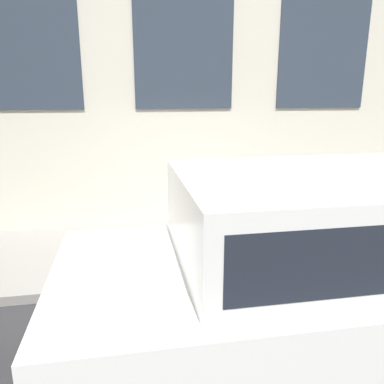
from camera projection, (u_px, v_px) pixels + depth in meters
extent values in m
plane|color=#2D2D30|center=(213.00, 288.00, 4.99)|extent=(80.00, 80.00, 0.00)
cube|color=gray|center=(196.00, 247.00, 6.14)|extent=(2.44, 60.00, 0.13)
cube|color=#2D3847|center=(324.00, 51.00, 6.91)|extent=(0.03, 1.74, 2.04)
cube|color=#2D3847|center=(184.00, 49.00, 6.47)|extent=(0.03, 1.74, 2.04)
cube|color=#2D3847|center=(24.00, 45.00, 6.02)|extent=(0.03, 1.74, 2.04)
cylinder|color=red|center=(208.00, 264.00, 5.35)|extent=(0.32, 0.32, 0.04)
cylinder|color=red|center=(208.00, 246.00, 5.28)|extent=(0.24, 0.24, 0.60)
sphere|color=maroon|center=(209.00, 226.00, 5.20)|extent=(0.25, 0.25, 0.25)
cylinder|color=black|center=(209.00, 221.00, 5.18)|extent=(0.08, 0.08, 0.10)
cylinder|color=red|center=(220.00, 240.00, 5.29)|extent=(0.09, 0.10, 0.09)
cylinder|color=red|center=(197.00, 242.00, 5.23)|extent=(0.09, 0.10, 0.09)
cylinder|color=#998466|center=(177.00, 245.00, 5.37)|extent=(0.08, 0.08, 0.55)
cylinder|color=#998466|center=(175.00, 242.00, 5.47)|extent=(0.08, 0.08, 0.55)
cube|color=#268C4C|center=(176.00, 212.00, 5.30)|extent=(0.15, 0.10, 0.41)
cylinder|color=#268C4C|center=(177.00, 214.00, 5.19)|extent=(0.06, 0.06, 0.39)
cylinder|color=#268C4C|center=(175.00, 209.00, 5.40)|extent=(0.06, 0.06, 0.39)
sphere|color=#8C6647|center=(175.00, 192.00, 5.22)|extent=(0.18, 0.18, 0.18)
cylinder|color=black|center=(158.00, 290.00, 4.22)|extent=(0.24, 0.73, 0.73)
cube|color=white|center=(331.00, 289.00, 3.51)|extent=(2.08, 5.01, 0.72)
cube|color=white|center=(352.00, 214.00, 3.35)|extent=(1.83, 3.11, 0.76)
cube|color=#1E232D|center=(352.00, 214.00, 3.35)|extent=(1.84, 2.86, 0.49)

